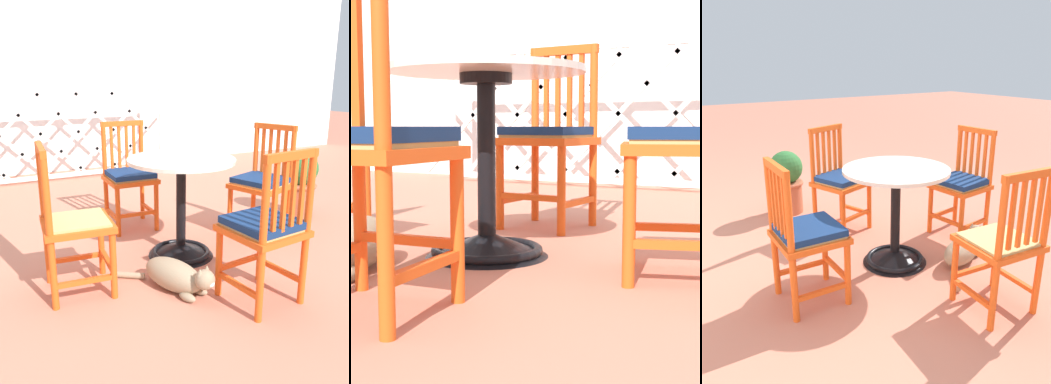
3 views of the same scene
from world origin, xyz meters
The scene contains 6 objects.
ground_plane centered at (0.00, 0.00, 0.00)m, with size 24.00×24.00×0.00m, color #C6755B.
lattice_fence_panel centered at (-0.57, 2.88, 0.61)m, with size 3.92×0.06×1.22m.
cafe_table centered at (-0.08, 0.13, 0.28)m, with size 0.76×0.76×0.73m.
orange_chair_at_corner centered at (-0.19, 0.88, 0.45)m, with size 0.42×0.42×0.91m.
orange_chair_facing_out centered at (0.03, -0.65, 0.45)m, with size 0.44×0.44×0.91m.
orange_chair_by_planter centered at (0.68, 0.18, 0.45)m, with size 0.51×0.51×0.91m.
Camera 2 is at (1.18, -1.85, 0.50)m, focal length 57.29 mm.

